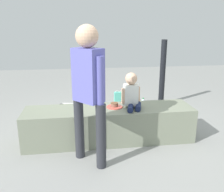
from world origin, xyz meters
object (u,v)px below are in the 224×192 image
object	(u,v)px
water_bottle_far_side	(105,118)
handbag_black_leather	(62,115)
adult_standing	(88,84)
cake_box_white	(69,109)
gift_bag	(119,100)
party_cup_red	(41,125)
child_seated	(132,93)
handbag_brown_canvas	(134,108)
water_bottle_near_gift	(143,103)
cake_plate	(114,106)

from	to	relation	value
water_bottle_far_side	handbag_black_leather	world-z (taller)	handbag_black_leather
adult_standing	cake_box_white	world-z (taller)	adult_standing
adult_standing	gift_bag	size ratio (longest dim) A/B	4.36
party_cup_red	child_seated	bearing A→B (deg)	-22.87
child_seated	party_cup_red	xyz separation A→B (m)	(-1.31, 0.55, -0.63)
child_seated	handbag_brown_canvas	world-z (taller)	child_seated
gift_bag	cake_box_white	distance (m)	0.99
cake_box_white	handbag_black_leather	xyz separation A→B (m)	(-0.09, -0.42, 0.04)
gift_bag	water_bottle_near_gift	world-z (taller)	gift_bag
adult_standing	handbag_black_leather	world-z (taller)	adult_standing
water_bottle_near_gift	handbag_brown_canvas	world-z (taller)	handbag_brown_canvas
cake_plate	gift_bag	xyz separation A→B (m)	(0.30, 1.30, -0.33)
child_seated	gift_bag	size ratio (longest dim) A/B	1.35
child_seated	gift_bag	distance (m)	1.45
gift_bag	handbag_brown_canvas	bearing A→B (deg)	-62.49
gift_bag	water_bottle_near_gift	size ratio (longest dim) A/B	1.93
adult_standing	cake_box_white	xyz separation A→B (m)	(-0.30, 1.72, -0.87)
water_bottle_far_side	cake_box_white	world-z (taller)	water_bottle_far_side
child_seated	cake_plate	bearing A→B (deg)	168.23
child_seated	water_bottle_near_gift	world-z (taller)	child_seated
gift_bag	adult_standing	bearing A→B (deg)	-109.70
gift_bag	party_cup_red	xyz separation A→B (m)	(-1.38, -0.80, -0.11)
cake_box_white	handbag_black_leather	world-z (taller)	handbag_black_leather
party_cup_red	handbag_black_leather	distance (m)	0.40
child_seated	water_bottle_near_gift	size ratio (longest dim) A/B	2.60
child_seated	gift_bag	xyz separation A→B (m)	(0.07, 1.35, -0.52)
handbag_brown_canvas	handbag_black_leather	bearing A→B (deg)	-172.57
adult_standing	child_seated	bearing A→B (deg)	40.68
adult_standing	water_bottle_far_side	distance (m)	1.45
child_seated	handbag_black_leather	bearing A→B (deg)	141.44
water_bottle_near_gift	cake_box_white	bearing A→B (deg)	-174.71
cake_box_white	handbag_black_leather	distance (m)	0.43
party_cup_red	cake_box_white	bearing A→B (deg)	57.77
gift_bag	party_cup_red	bearing A→B (deg)	-150.04
adult_standing	water_bottle_far_side	world-z (taller)	adult_standing
cake_plate	gift_bag	bearing A→B (deg)	77.23
child_seated	water_bottle_far_side	distance (m)	0.91
cake_plate	water_bottle_far_side	xyz separation A→B (m)	(-0.06, 0.57, -0.40)
water_bottle_near_gift	handbag_brown_canvas	size ratio (longest dim) A/B	0.54
adult_standing	gift_bag	bearing A→B (deg)	70.30
water_bottle_far_side	handbag_black_leather	bearing A→B (deg)	166.45
cake_plate	cake_box_white	distance (m)	1.41
child_seated	adult_standing	xyz separation A→B (m)	(-0.60, -0.51, 0.26)
cake_plate	gift_bag	size ratio (longest dim) A/B	0.63
cake_plate	cake_box_white	bearing A→B (deg)	120.23
water_bottle_near_gift	party_cup_red	bearing A→B (deg)	-157.03
child_seated	water_bottle_far_side	world-z (taller)	child_seated
cake_box_white	child_seated	bearing A→B (deg)	-53.26
cake_box_white	handbag_brown_canvas	size ratio (longest dim) A/B	0.88
cake_plate	party_cup_red	distance (m)	1.28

